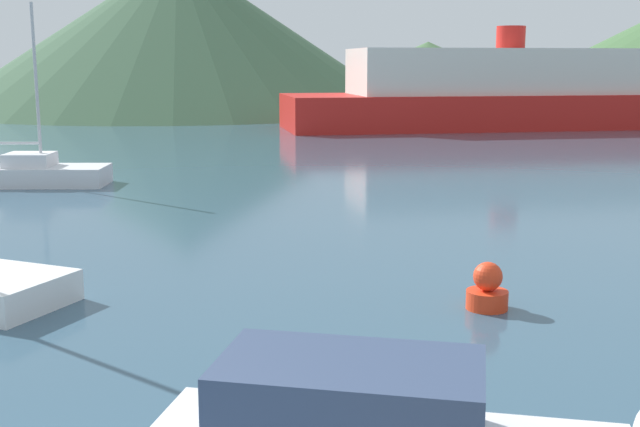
# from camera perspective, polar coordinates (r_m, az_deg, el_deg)

# --- Properties ---
(sailboat_middle) EXTENTS (5.95, 2.55, 6.91)m
(sailboat_middle) POSITION_cam_1_polar(r_m,az_deg,el_deg) (32.99, -19.88, 2.73)
(sailboat_middle) COLOR silver
(sailboat_middle) RESTS_ON ground_plane
(ferry_distant) EXTENTS (33.53, 15.48, 7.24)m
(ferry_distant) POSITION_cam_1_polar(r_m,az_deg,el_deg) (60.41, 13.25, 8.33)
(ferry_distant) COLOR red
(ferry_distant) RESTS_ON ground_plane
(buoy_marker) EXTENTS (0.81, 0.81, 0.93)m
(buoy_marker) POSITION_cam_1_polar(r_m,az_deg,el_deg) (15.85, 11.81, -5.32)
(buoy_marker) COLOR red
(buoy_marker) RESTS_ON ground_plane
(hill_central) EXTENTS (46.90, 46.90, 15.30)m
(hill_central) POSITION_cam_1_polar(r_m,az_deg,el_deg) (84.32, -9.96, 12.57)
(hill_central) COLOR #38563D
(hill_central) RESTS_ON ground_plane
(hill_east) EXTENTS (32.14, 32.14, 6.97)m
(hill_east) POSITION_cam_1_polar(r_m,az_deg,el_deg) (93.15, 7.65, 9.88)
(hill_east) COLOR #476B42
(hill_east) RESTS_ON ground_plane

